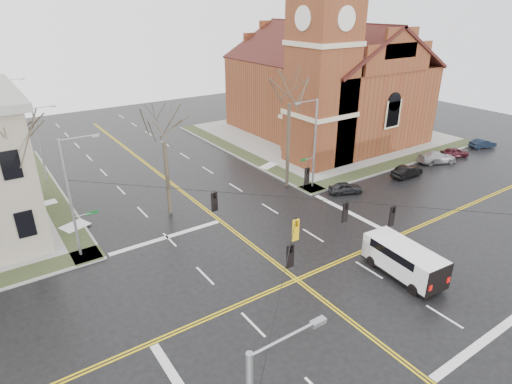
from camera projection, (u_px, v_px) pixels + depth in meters
ground at (297, 280)px, 29.44m from camera, size 120.00×120.00×0.00m
sidewalks at (297, 279)px, 29.40m from camera, size 80.00×80.00×0.17m
road_markings at (297, 280)px, 29.43m from camera, size 100.00×100.00×0.01m
church at (325, 76)px, 57.46m from camera, size 24.28×27.48×27.50m
signal_pole_ne at (314, 142)px, 41.93m from camera, size 2.75×0.22×9.00m
signal_pole_nw at (72, 196)px, 30.24m from camera, size 2.75×0.22×9.00m
span_wires at (301, 198)px, 26.91m from camera, size 23.02×23.02×0.03m
traffic_signals at (307, 213)px, 26.72m from camera, size 8.21×8.26×1.30m
streetlight_north_a at (41, 143)px, 43.22m from camera, size 2.30×0.20×8.00m
streetlight_north_b at (14, 106)px, 58.29m from camera, size 2.30×0.20×8.00m
cargo_van at (401, 257)px, 29.62m from camera, size 2.74×6.07×2.25m
parked_car_a at (346, 188)px, 42.54m from camera, size 3.63×2.53×1.15m
parked_car_b at (407, 171)px, 46.49m from camera, size 3.86×1.38×1.27m
parked_car_c at (437, 157)px, 50.57m from camera, size 5.03×3.40×1.35m
parked_car_d at (455, 152)px, 52.52m from camera, size 3.78×2.51×1.20m
parked_car_e at (483, 143)px, 55.88m from camera, size 3.72×2.23×1.16m
tree_nw_far at (9, 151)px, 29.17m from camera, size 4.00×4.00×11.34m
tree_nw_near at (164, 137)px, 35.70m from camera, size 4.00×4.00×9.88m
tree_ne at (289, 98)px, 40.47m from camera, size 4.00×4.00×12.73m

